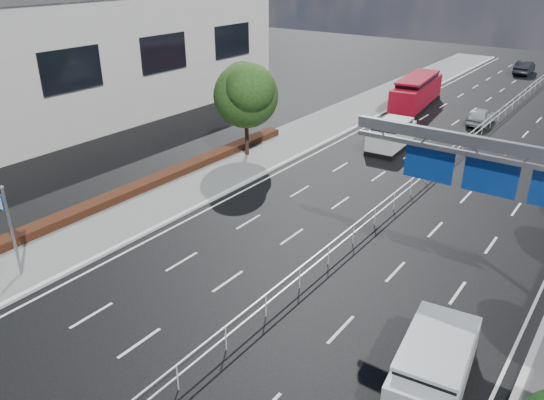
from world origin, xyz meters
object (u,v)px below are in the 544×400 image
Objects in this scene: toilet_sign at (3,213)px; white_minivan at (391,136)px; near_car_silver at (481,116)px; near_car_dark at (524,68)px; red_bus at (416,92)px; overhead_gantry at (512,175)px; silver_minivan at (434,366)px.

toilet_sign is 26.26m from white_minivan.
near_car_dark is (-1.97, 24.46, 0.09)m from near_car_silver.
near_car_dark is (4.53, 22.62, -0.74)m from red_bus.
red_bus is (-14.24, 27.52, -4.07)m from overhead_gantry.
white_minivan is 34.86m from near_car_dark.
overhead_gantry is 19.52m from white_minivan.
toilet_sign is 0.85× the size of silver_minivan.
white_minivan is at bearing 110.16° from silver_minivan.
red_bus is at bearing 100.88° from white_minivan.
white_minivan reaches higher than near_car_dark.
silver_minivan is (14.17, -33.57, -0.54)m from red_bus.
red_bus is (-3.05, 12.20, 0.51)m from white_minivan.
toilet_sign reaches higher than white_minivan.
toilet_sign is at bearing -174.54° from silver_minivan.
silver_minivan is (11.12, -21.37, -0.03)m from white_minivan.
white_minivan is 1.02× the size of near_car_dark.
white_minivan is (6.50, 25.37, -1.92)m from toilet_sign.
toilet_sign reaches higher than near_car_dark.
overhead_gantry reaches higher than toilet_sign.
toilet_sign is 0.88× the size of white_minivan.
toilet_sign is at bearing -107.53° from white_minivan.
silver_minivan is at bearing -65.65° from white_minivan.
toilet_sign is 1.05× the size of near_car_silver.
overhead_gantry reaches higher than near_car_silver.
near_car_dark is at bearing 72.08° from red_bus.
red_bus is 6.81m from near_car_silver.
overhead_gantry is 2.12× the size of near_car_dark.
overhead_gantry is 1.02× the size of red_bus.
toilet_sign is 60.76m from near_car_dark.
near_car_silver is 32.65m from silver_minivan.
silver_minivan is at bearing 98.22° from near_car_dark.
white_minivan is at bearing -82.57° from red_bus.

